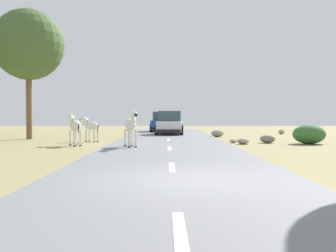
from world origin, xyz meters
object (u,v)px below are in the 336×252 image
(bush_1, at_px, (309,134))
(rock_4, at_px, (282,132))
(zebra_0, at_px, (131,125))
(rock_2, at_px, (243,141))
(zebra_2, at_px, (91,126))
(rock_0, at_px, (267,139))
(car_0, at_px, (163,122))
(rock_3, at_px, (217,133))
(tree_3, at_px, (28,45))
(rock_1, at_px, (233,141))
(zebra_1, at_px, (75,126))
(car_1, at_px, (170,124))

(bush_1, bearing_deg, rock_4, 80.74)
(zebra_0, distance_m, rock_2, 6.05)
(zebra_2, distance_m, rock_0, 9.63)
(zebra_2, relative_size, car_0, 0.32)
(bush_1, distance_m, rock_3, 7.55)
(rock_0, xyz_separation_m, rock_2, (-1.44, -0.74, -0.07))
(car_0, relative_size, tree_3, 0.56)
(rock_1, bearing_deg, rock_0, -6.00)
(rock_1, bearing_deg, rock_2, -69.89)
(zebra_1, height_order, tree_3, tree_3)
(car_0, distance_m, rock_2, 15.56)
(car_1, xyz_separation_m, rock_1, (3.28, -8.64, -0.75))
(rock_3, bearing_deg, zebra_0, -119.55)
(rock_2, bearing_deg, zebra_1, -173.59)
(rock_1, relative_size, rock_4, 0.80)
(rock_1, distance_m, rock_3, 5.70)
(rock_4, bearing_deg, rock_0, -110.55)
(zebra_0, xyz_separation_m, rock_1, (5.16, 3.27, -0.94))
(car_0, bearing_deg, rock_2, 109.80)
(rock_0, height_order, rock_2, rock_0)
(zebra_2, height_order, rock_1, zebra_2)
(zebra_1, xyz_separation_m, rock_3, (7.92, 7.56, -0.72))
(rock_1, bearing_deg, tree_3, 164.68)
(tree_3, height_order, rock_4, tree_3)
(car_0, bearing_deg, rock_3, 118.40)
(zebra_1, bearing_deg, rock_3, 14.64)
(rock_3, bearing_deg, rock_4, 35.23)
(rock_1, bearing_deg, car_1, 110.80)
(rock_3, xyz_separation_m, rock_4, (5.53, 3.91, -0.05))
(zebra_2, xyz_separation_m, rock_0, (9.54, -1.08, -0.64))
(tree_3, bearing_deg, rock_0, -14.15)
(bush_1, height_order, rock_4, bush_1)
(zebra_2, relative_size, rock_3, 1.69)
(bush_1, height_order, rock_2, bush_1)
(car_0, xyz_separation_m, bush_1, (7.58, -14.86, -0.35))
(rock_0, distance_m, rock_3, 6.17)
(rock_3, bearing_deg, zebra_1, -136.34)
(rock_0, height_order, rock_1, rock_0)
(tree_3, xyz_separation_m, rock_2, (12.33, -4.22, -5.62))
(zebra_1, height_order, zebra_2, zebra_1)
(car_0, bearing_deg, rock_0, 115.75)
(car_1, height_order, rock_3, car_1)
(bush_1, relative_size, rock_2, 2.63)
(rock_0, distance_m, rock_2, 1.62)
(rock_2, height_order, rock_3, rock_3)
(zebra_1, height_order, bush_1, zebra_1)
(car_0, bearing_deg, zebra_0, 89.83)
(car_1, bearing_deg, tree_3, 34.37)
(bush_1, distance_m, rock_0, 2.09)
(zebra_1, height_order, rock_0, zebra_1)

